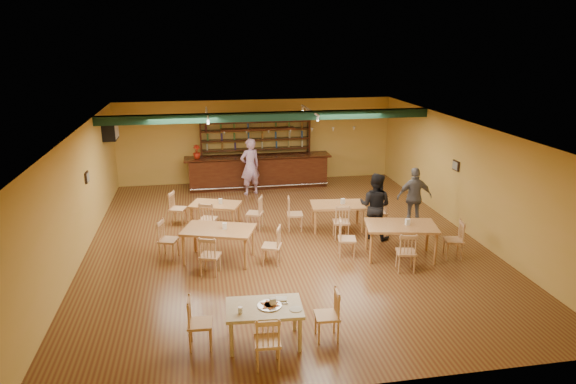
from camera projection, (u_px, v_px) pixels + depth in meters
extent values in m
plane|color=#5B2F1A|center=(284.00, 241.00, 13.53)|extent=(12.00, 12.00, 0.00)
cube|color=black|center=(268.00, 116.00, 15.34)|extent=(10.00, 0.30, 0.25)
cube|color=silver|center=(207.00, 113.00, 15.58)|extent=(0.05, 2.50, 0.05)
cube|color=silver|center=(310.00, 110.00, 16.11)|extent=(0.05, 2.50, 0.05)
cube|color=silver|center=(110.00, 130.00, 16.01)|extent=(0.34, 0.70, 0.48)
cube|color=black|center=(87.00, 177.00, 13.15)|extent=(0.04, 0.34, 0.28)
cube|color=black|center=(456.00, 166.00, 14.34)|extent=(0.04, 0.34, 0.28)
cube|color=#33120A|center=(258.00, 171.00, 18.21)|extent=(5.13, 0.85, 1.13)
cube|color=#33120A|center=(256.00, 152.00, 18.64)|extent=(3.97, 0.40, 2.28)
imported|color=#AD220F|center=(197.00, 152.00, 17.63)|extent=(0.33, 0.33, 0.47)
cube|color=#AE6E3D|center=(216.00, 215.00, 14.46)|extent=(1.55, 1.22, 0.68)
cube|color=#AE6E3D|center=(337.00, 216.00, 14.27)|extent=(1.54, 1.03, 0.73)
cube|color=#AE6E3D|center=(219.00, 245.00, 12.21)|extent=(1.87, 1.45, 0.82)
cube|color=#AE6E3D|center=(400.00, 241.00, 12.41)|extent=(1.84, 1.32, 0.83)
cube|color=tan|center=(264.00, 325.00, 8.93)|extent=(1.36, 0.92, 0.70)
cylinder|color=silver|center=(270.00, 306.00, 8.84)|extent=(0.51, 0.51, 0.01)
cylinder|color=#EAE5C6|center=(240.00, 310.00, 8.61)|extent=(0.08, 0.08, 0.11)
cube|color=white|center=(281.00, 299.00, 9.06)|extent=(0.23, 0.19, 0.03)
cube|color=silver|center=(277.00, 303.00, 8.91)|extent=(0.33, 0.15, 0.00)
cylinder|color=white|center=(296.00, 309.00, 8.74)|extent=(0.23, 0.23, 0.01)
imported|color=#9F54B6|center=(250.00, 167.00, 17.26)|extent=(0.82, 0.68, 1.93)
imported|color=black|center=(375.00, 206.00, 13.50)|extent=(1.09, 1.05, 1.77)
imported|color=gray|center=(414.00, 197.00, 14.37)|extent=(1.02, 0.50, 1.70)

